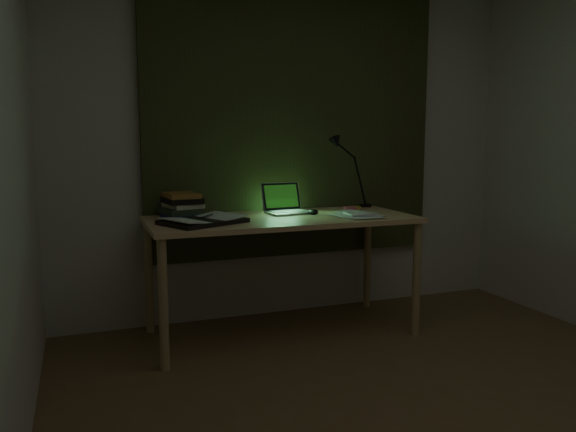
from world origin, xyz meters
The scene contains 11 objects.
wall_back centered at (0.00, 2.00, 1.25)m, with size 3.50×0.00×2.50m, color silver.
curtain centered at (0.00, 1.96, 1.45)m, with size 2.20×0.06×2.00m, color #30361B.
desk centered at (-0.26, 1.54, 0.40)m, with size 1.75×0.76×0.80m, color tan, non-canonical shape.
laptop centered at (-0.15, 1.68, 0.90)m, with size 0.29×0.33×0.21m, color #BABABF, non-canonical shape.
open_textbook centered at (-0.80, 1.44, 0.82)m, with size 0.47×0.33×0.04m, color silver, non-canonical shape.
book_stack centered at (-0.88, 1.73, 0.88)m, with size 0.22×0.26×0.17m, color silver, non-canonical shape.
loose_papers centered at (0.19, 1.44, 0.81)m, with size 0.30×0.32×0.02m, color silver, non-canonical shape.
mouse centered at (-0.02, 1.57, 0.82)m, with size 0.06×0.10×0.04m, color black.
sticky_yellow centered at (0.39, 1.77, 0.81)m, with size 0.08×0.08×0.02m, color gold.
sticky_pink centered at (0.34, 1.74, 0.81)m, with size 0.08×0.08×0.02m, color #E15773.
desk_lamp centered at (0.53, 1.84, 1.05)m, with size 0.34×0.26×0.50m, color black, non-canonical shape.
Camera 1 is at (-1.50, -1.90, 1.32)m, focal length 35.00 mm.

